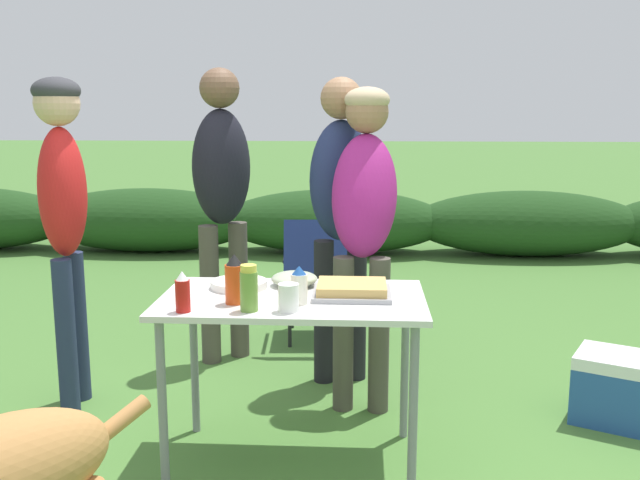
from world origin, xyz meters
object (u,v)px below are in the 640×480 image
Objects in this scene: plate_stack at (239,284)px; relish_jar at (249,289)px; paper_cup_stack at (289,298)px; standing_person_in_dark_puffer at (341,201)px; ketchup_bottle at (183,293)px; hot_sauce_bottle at (234,280)px; camp_chair_green_behind_table at (321,273)px; cooler_box at (628,390)px; standing_person_in_navy_coat at (222,187)px; mixing_bowl at (294,279)px; folding_table at (293,314)px; standing_person_in_red_jacket at (364,205)px; mayo_bottle at (299,286)px; food_tray at (352,290)px; standing_person_in_gray_fleece at (63,200)px.

relish_jar is at bearing -74.04° from plate_stack.
standing_person_in_dark_puffer is (0.17, 1.18, 0.22)m from paper_cup_stack.
ketchup_bottle is 0.79× the size of hot_sauce_bottle.
hot_sauce_bottle is 0.24× the size of camp_chair_green_behind_table.
ketchup_bottle is 2.20m from cooler_box.
standing_person_in_navy_coat is 0.77m from standing_person_in_dark_puffer.
mixing_bowl is at bearing 55.08° from hot_sauce_bottle.
standing_person_in_red_jacket is (0.30, 0.68, 0.37)m from folding_table.
standing_person_in_red_jacket is 0.93× the size of standing_person_in_navy_coat.
camp_chair_green_behind_table is at bearing 81.75° from hot_sauce_bottle.
folding_table is at bearing -28.00° from plate_stack.
ketchup_bottle is 0.28× the size of cooler_box.
ketchup_bottle is 1.35m from standing_person_in_dark_puffer.
hot_sauce_bottle is at bearing -116.92° from standing_person_in_navy_coat.
paper_cup_stack is 1.85m from camp_chair_green_behind_table.
mayo_bottle is 1.74m from camp_chair_green_behind_table.
hot_sauce_bottle is (-0.23, 0.10, 0.04)m from paper_cup_stack.
food_tray is 0.39× the size of camp_chair_green_behind_table.
mayo_bottle is at bearing -80.95° from mixing_bowl.
standing_person_in_red_jacket is at bearing 45.25° from plate_stack.
folding_table is at bearing 91.59° from paper_cup_stack.
folding_table is 0.19m from mayo_bottle.
hot_sauce_bottle is at bearing -126.38° from standing_person_in_dark_puffer.
cooler_box is at bearing 23.64° from paper_cup_stack.
folding_table is at bearing 27.58° from hot_sauce_bottle.
camp_chair_green_behind_table is (-0.27, 0.92, -0.57)m from standing_person_in_red_jacket.
paper_cup_stack is 0.60× the size of relish_jar.
standing_person_in_navy_coat is 0.88m from camp_chair_green_behind_table.
ketchup_bottle is at bearing -131.65° from standing_person_in_dark_puffer.
cooler_box is at bearing 19.94° from ketchup_bottle.
hot_sauce_bottle is at bearing 36.13° from ketchup_bottle.
standing_person_in_navy_coat is 0.98m from standing_person_in_gray_fleece.
mayo_bottle reaches higher than plate_stack.
standing_person_in_navy_coat is (-0.39, 1.49, 0.23)m from relish_jar.
standing_person_in_gray_fleece is at bearing -178.69° from standing_person_in_dark_puffer.
standing_person_in_red_jacket is 0.31m from standing_person_in_dark_puffer.
relish_jar is (-0.39, -0.25, 0.06)m from food_tray.
standing_person_in_red_jacket is at bearing -82.46° from standing_person_in_dark_puffer.
standing_person_in_gray_fleece is at bearing -169.86° from standing_person_in_red_jacket.
mayo_bottle reaches higher than camp_chair_green_behind_table.
standing_person_in_red_jacket reaches higher than paper_cup_stack.
standing_person_in_red_jacket is 0.97× the size of standing_person_in_dark_puffer.
mayo_bottle is at bearing -40.17° from plate_stack.
standing_person_in_red_jacket is (0.31, 0.49, 0.26)m from mixing_bowl.
mayo_bottle is at bearing 73.66° from paper_cup_stack.
standing_person_in_gray_fleece is at bearing -141.82° from camp_chair_green_behind_table.
ketchup_bottle is (-0.65, -0.27, 0.05)m from food_tray.
mixing_bowl is (-0.01, 0.19, 0.11)m from folding_table.
mayo_bottle is 0.09× the size of standing_person_in_gray_fleece.
camp_chair_green_behind_table is 1.45× the size of cooler_box.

